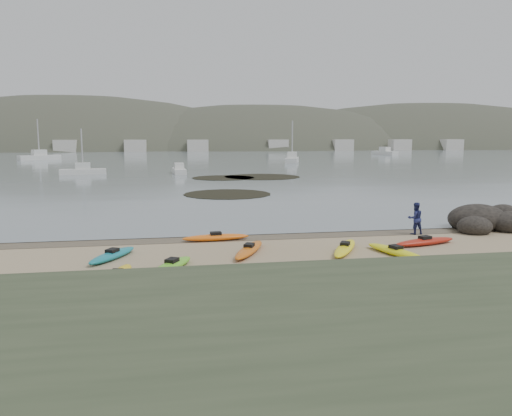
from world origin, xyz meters
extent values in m
plane|color=tan|center=(0.00, 0.00, 0.00)|extent=(600.00, 600.00, 0.00)
plane|color=brown|center=(0.00, -0.30, 0.00)|extent=(60.00, 60.00, 0.00)
plane|color=slate|center=(0.00, 300.00, 0.01)|extent=(1200.00, 1200.00, 0.00)
cube|color=#475138|center=(0.00, -17.50, 1.00)|extent=(60.00, 8.00, 2.00)
ellipsoid|color=yellow|center=(-6.61, -7.84, 0.17)|extent=(1.26, 3.85, 0.34)
ellipsoid|color=yellow|center=(3.45, -4.57, 0.17)|extent=(2.53, 3.72, 0.34)
ellipsoid|color=orange|center=(-2.30, -1.07, 0.17)|extent=(3.54, 0.96, 0.34)
ellipsoid|color=teal|center=(-7.15, -4.17, 0.17)|extent=(2.17, 3.20, 0.34)
ellipsoid|color=#63C928|center=(-4.57, -6.39, 0.17)|extent=(2.05, 2.91, 0.34)
ellipsoid|color=#AF2112|center=(7.85, -3.89, 0.17)|extent=(3.72, 1.61, 0.34)
ellipsoid|color=yellow|center=(5.47, -5.65, 0.17)|extent=(1.79, 3.69, 0.34)
ellipsoid|color=#D56312|center=(-1.04, -4.14, 0.17)|extent=(2.25, 3.79, 0.34)
imported|color=navy|center=(8.68, -1.25, 0.89)|extent=(0.88, 0.69, 1.77)
ellipsoid|color=black|center=(13.13, -0.21, 0.26)|extent=(3.48, 2.71, 1.74)
ellipsoid|color=black|center=(14.63, -1.21, 0.20)|extent=(2.51, 2.13, 1.35)
ellipsoid|color=black|center=(12.13, -1.51, 0.17)|extent=(1.93, 1.74, 1.16)
ellipsoid|color=black|center=(15.33, 0.49, 0.23)|extent=(2.13, 1.93, 1.55)
cylinder|color=black|center=(0.61, 19.08, 0.03)|extent=(8.09, 8.09, 0.04)
cylinder|color=black|center=(7.31, 37.69, 0.03)|extent=(9.96, 9.96, 0.04)
cylinder|color=black|center=(2.14, 36.90, 0.03)|extent=(8.01, 8.01, 0.04)
cube|color=silver|center=(-16.50, 46.18, 0.43)|extent=(6.37, 2.57, 0.87)
cube|color=silver|center=(-3.25, 45.63, 0.40)|extent=(1.97, 5.86, 0.81)
cube|color=silver|center=(19.68, 71.28, 0.57)|extent=(4.62, 8.42, 1.14)
cube|color=silver|center=(-32.93, 90.78, 0.61)|extent=(8.67, 6.84, 1.23)
cube|color=silver|center=(55.06, 106.12, 0.60)|extent=(4.96, 8.82, 1.19)
ellipsoid|color=#384235|center=(-45.00, 195.00, -18.00)|extent=(220.00, 120.00, 80.00)
ellipsoid|color=#384235|center=(35.00, 190.00, -15.30)|extent=(200.00, 110.00, 68.00)
ellipsoid|color=#384235|center=(120.00, 200.00, -17.10)|extent=(230.00, 130.00, 76.00)
cube|color=beige|center=(-42.00, 145.00, 2.00)|extent=(7.00, 5.00, 4.00)
cube|color=beige|center=(-18.00, 145.00, 2.00)|extent=(7.00, 5.00, 4.00)
cube|color=beige|center=(6.00, 145.00, 2.00)|extent=(7.00, 5.00, 4.00)
cube|color=beige|center=(30.00, 145.00, 2.00)|extent=(7.00, 5.00, 4.00)
cube|color=beige|center=(54.00, 145.00, 2.00)|extent=(7.00, 5.00, 4.00)
cube|color=beige|center=(78.00, 145.00, 2.00)|extent=(7.00, 5.00, 4.00)
cube|color=beige|center=(102.00, 145.00, 2.00)|extent=(7.00, 5.00, 4.00)
camera|label=1|loc=(-4.56, -26.38, 5.40)|focal=35.00mm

